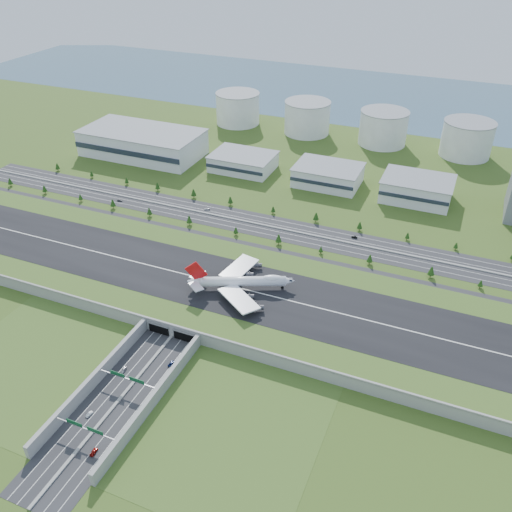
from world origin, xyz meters
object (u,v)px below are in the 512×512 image
at_px(fuel_tank_a, 238,108).
at_px(car_7, 207,209).
at_px(car_2, 172,364).
at_px(car_4, 120,200).
at_px(car_1, 89,414).
at_px(car_0, 123,370).
at_px(boeing_747, 241,281).
at_px(car_5, 354,237).
at_px(car_3, 94,452).

bearing_deg(fuel_tank_a, car_7, -72.51).
xyz_separation_m(car_2, car_4, (-143.14, 156.41, 0.09)).
distance_m(car_1, car_7, 223.86).
height_order(car_0, car_2, car_0).
distance_m(boeing_747, car_5, 115.89).
bearing_deg(car_2, car_1, 66.49).
bearing_deg(boeing_747, car_2, -123.06).
bearing_deg(car_0, car_7, 97.43).
bearing_deg(car_0, boeing_747, 62.67).
distance_m(car_0, car_2, 26.34).
height_order(car_1, car_5, car_5).
xyz_separation_m(fuel_tank_a, car_2, (131.82, -380.63, -16.65)).
height_order(car_4, car_5, car_4).
xyz_separation_m(fuel_tank_a, car_1, (111.77, -427.89, -16.70)).
xyz_separation_m(car_3, car_4, (-139.10, 221.28, 0.06)).
bearing_deg(car_4, boeing_747, -127.20).
relative_size(car_1, car_2, 0.79).
relative_size(car_2, car_5, 1.18).
xyz_separation_m(boeing_747, car_0, (-33.41, -85.02, -13.20)).
bearing_deg(car_2, car_4, -48.05).
xyz_separation_m(boeing_747, car_4, (-154.64, 85.99, -13.19)).
bearing_deg(car_7, car_2, -0.59).
distance_m(boeing_747, car_4, 177.43).
bearing_deg(fuel_tank_a, car_4, -92.89).
xyz_separation_m(fuel_tank_a, car_4, (-11.32, -224.23, -16.56)).
bearing_deg(car_3, boeing_747, -102.64).
distance_m(car_2, car_4, 212.02).
bearing_deg(car_5, car_1, -24.93).
bearing_deg(car_4, car_1, -156.97).
distance_m(boeing_747, car_2, 72.57).
relative_size(boeing_747, car_0, 13.66).
bearing_deg(car_4, car_5, -92.99).
relative_size(boeing_747, car_1, 15.87).
distance_m(fuel_tank_a, car_0, 410.57).
bearing_deg(car_7, car_5, 69.67).
bearing_deg(fuel_tank_a, car_1, -75.36).
xyz_separation_m(car_1, car_3, (16.02, -17.62, 0.08)).
distance_m(boeing_747, car_7, 128.35).
bearing_deg(car_1, car_3, -38.23).
height_order(car_2, car_4, car_4).
relative_size(car_3, car_4, 1.09).
xyz_separation_m(car_0, car_1, (1.86, -32.64, -0.14)).
xyz_separation_m(fuel_tank_a, boeing_747, (143.32, -310.22, -3.36)).
distance_m(car_1, car_3, 23.81).
bearing_deg(car_0, fuel_tank_a, 99.66).
bearing_deg(car_0, car_3, -76.30).
xyz_separation_m(car_5, car_7, (-126.37, -2.83, -0.02)).
height_order(car_1, car_7, car_7).
bearing_deg(car_5, fuel_tank_a, -142.00).
bearing_deg(car_0, car_1, -92.62).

